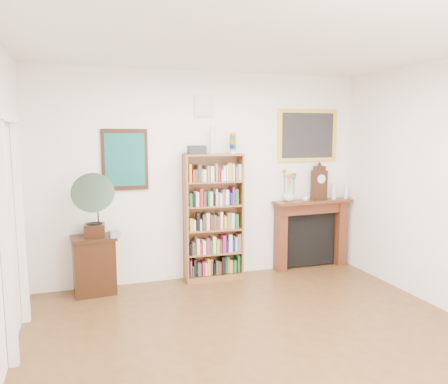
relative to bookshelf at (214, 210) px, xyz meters
name	(u,v)px	position (x,y,z in m)	size (l,w,h in m)	color
room	(286,206)	(-0.09, -2.34, 0.44)	(4.51, 5.01, 2.81)	#4D3417
door_casing	(13,212)	(-2.29, -1.14, 0.30)	(0.08, 1.02, 2.17)	white
teal_poster	(125,160)	(-1.14, 0.14, 0.69)	(0.58, 0.04, 0.78)	black
small_picture	(204,105)	(-0.09, 0.14, 1.39)	(0.26, 0.04, 0.30)	white
gilt_painting	(307,136)	(1.46, 0.14, 0.99)	(0.95, 0.04, 0.75)	yellow
bookshelf	(214,210)	(0.00, 0.00, 0.00)	(0.80, 0.32, 1.97)	brown
side_cabinet	(94,265)	(-1.57, -0.05, -0.59)	(0.53, 0.39, 0.72)	black
fireplace	(310,228)	(1.51, 0.07, -0.37)	(1.22, 0.35, 1.02)	#472210
gramophone	(94,201)	(-1.54, -0.15, 0.22)	(0.52, 0.64, 0.80)	black
cd_stack	(114,234)	(-1.32, -0.17, -0.19)	(0.12, 0.12, 0.08)	#A7A6B1
mantel_clock	(319,183)	(1.62, 0.04, 0.30)	(0.22, 0.13, 0.50)	black
flower_vase	(289,195)	(1.13, 0.02, 0.15)	(0.17, 0.17, 0.18)	silver
teacup	(305,199)	(1.36, -0.02, 0.10)	(0.09, 0.09, 0.07)	white
bottle_left	(334,191)	(1.86, 0.03, 0.18)	(0.07, 0.07, 0.24)	silver
bottle_right	(346,192)	(2.06, 0.01, 0.16)	(0.06, 0.06, 0.20)	silver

